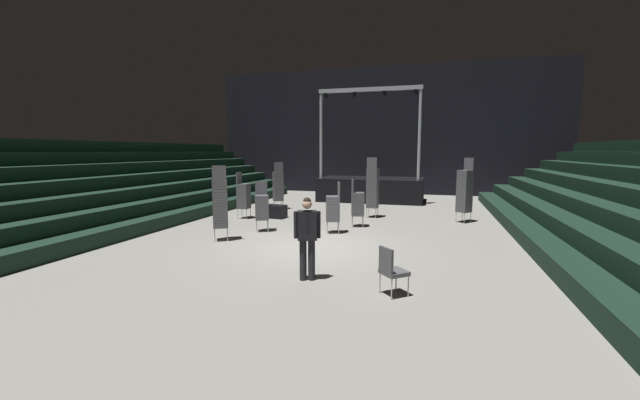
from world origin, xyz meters
TOP-DOWN VIEW (x-y plane):
  - ground_plane at (0.00, 0.00)m, footprint 22.00×30.00m
  - arena_end_wall at (0.00, 15.00)m, footprint 22.00×0.30m
  - bleacher_bank_left at (-8.38, 1.00)m, footprint 5.25×24.00m
  - stage_riser at (-0.00, 10.91)m, footprint 5.59×2.84m
  - man_with_tie at (0.75, -2.72)m, footprint 0.57×0.35m
  - chair_stack_front_left at (-4.13, 3.84)m, footprint 0.45×0.45m
  - chair_stack_front_right at (0.66, 3.40)m, footprint 0.54×0.54m
  - chair_stack_mid_left at (0.09, 2.08)m, footprint 0.55×0.55m
  - chair_stack_mid_right at (-3.72, 6.54)m, footprint 0.61×0.61m
  - chair_stack_mid_centre at (-2.95, 0.06)m, footprint 0.60×0.60m
  - chair_stack_rear_left at (4.43, 5.35)m, footprint 0.62×0.62m
  - chair_stack_rear_right at (-2.32, 1.68)m, footprint 0.59×0.59m
  - chair_stack_rear_centre at (0.88, 5.51)m, footprint 0.48×0.48m
  - equipment_road_case at (-2.97, 4.30)m, footprint 0.96×0.69m
  - loose_chair_near_man at (2.55, -3.13)m, footprint 0.62×0.62m

SIDE VIEW (x-z plane):
  - ground_plane at x=0.00m, z-range -0.10..0.00m
  - equipment_road_case at x=-2.97m, z-range 0.00..0.52m
  - loose_chair_near_man at x=2.55m, z-range 0.06..1.01m
  - stage_riser at x=0.00m, z-range -2.24..3.69m
  - chair_stack_front_right at x=0.66m, z-range 0.00..1.71m
  - chair_stack_mid_left at x=0.09m, z-range 0.00..1.71m
  - chair_stack_rear_right at x=-2.32m, z-range 0.00..1.71m
  - chair_stack_front_left at x=-4.13m, z-range 0.00..1.88m
  - man_with_tie at x=0.75m, z-range 0.12..1.90m
  - chair_stack_mid_right at x=-3.72m, z-range 0.00..2.22m
  - chair_stack_mid_centre at x=-2.95m, z-range 0.00..2.30m
  - chair_stack_rear_left at x=4.43m, z-range 0.00..2.47m
  - chair_stack_rear_centre at x=0.88m, z-range 0.00..2.47m
  - bleacher_bank_left at x=-8.38m, z-range 0.00..3.15m
  - arena_end_wall at x=0.00m, z-range 0.00..8.00m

